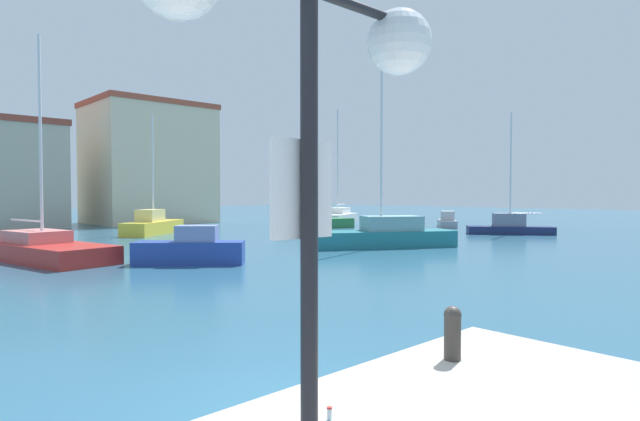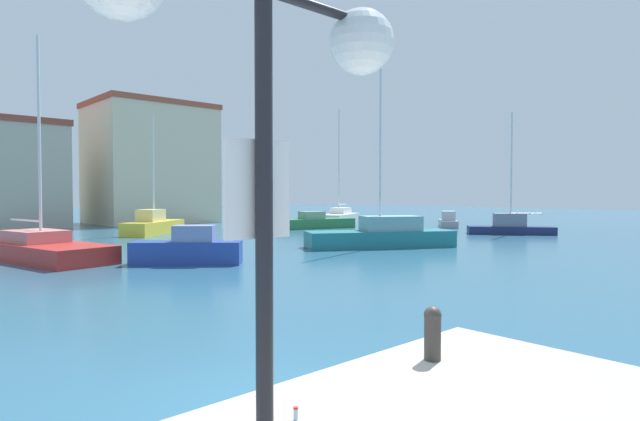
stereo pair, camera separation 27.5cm
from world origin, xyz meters
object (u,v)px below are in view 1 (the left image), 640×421
object	(u,v)px
sailboat_yellow_far_right	(153,225)
sailboat_red_behind_lamppost	(42,249)
motorboat_grey_center_channel	(447,221)
sailboat_navy_outer_mooring	(510,226)
lamppost	(309,44)
sailboat_white_distant_east	(338,217)
mooring_bollard	(452,331)
motorboat_blue_near_pier	(191,249)
sailboat_teal_far_left	(383,235)
motorboat_green_mid_harbor	(315,222)

from	to	relation	value
sailboat_yellow_far_right	sailboat_red_behind_lamppost	bearing A→B (deg)	-133.50
motorboat_grey_center_channel	sailboat_navy_outer_mooring	bearing A→B (deg)	-115.57
lamppost	sailboat_yellow_far_right	distance (m)	34.96
sailboat_white_distant_east	sailboat_yellow_far_right	bearing A→B (deg)	-177.48
lamppost	mooring_bollard	xyz separation A→B (m)	(3.14, 1.07, -2.38)
lamppost	motorboat_blue_near_pier	bearing A→B (deg)	63.25
motorboat_blue_near_pier	sailboat_teal_far_left	size ratio (longest dim) A/B	0.35
sailboat_white_distant_east	motorboat_green_mid_harbor	bearing A→B (deg)	-149.22
lamppost	sailboat_yellow_far_right	bearing A→B (deg)	66.48
lamppost	motorboat_grey_center_channel	xyz separation A→B (m)	(35.63, 22.36, -3.16)
lamppost	sailboat_navy_outer_mooring	bearing A→B (deg)	25.04
sailboat_yellow_far_right	motorboat_blue_near_pier	bearing A→B (deg)	-109.96
lamppost	sailboat_teal_far_left	size ratio (longest dim) A/B	0.36
sailboat_yellow_far_right	motorboat_grey_center_channel	xyz separation A→B (m)	(21.73, -9.58, -0.16)
mooring_bollard	sailboat_white_distant_east	distance (m)	43.52
motorboat_blue_near_pier	mooring_bollard	bearing A→B (deg)	-108.45
sailboat_red_behind_lamppost	motorboat_green_mid_harbor	size ratio (longest dim) A/B	1.43
sailboat_yellow_far_right	lamppost	bearing A→B (deg)	-113.52
sailboat_yellow_far_right	sailboat_navy_outer_mooring	xyz separation A→B (m)	(18.21, -16.94, -0.08)
sailboat_white_distant_east	sailboat_navy_outer_mooring	xyz separation A→B (m)	(-0.83, -17.78, -0.03)
sailboat_red_behind_lamppost	motorboat_green_mid_harbor	world-z (taller)	sailboat_red_behind_lamppost
sailboat_red_behind_lamppost	sailboat_white_distant_east	bearing A→B (deg)	21.03
sailboat_navy_outer_mooring	motorboat_green_mid_harbor	xyz separation A→B (m)	(-5.72, 13.88, -0.08)
sailboat_red_behind_lamppost	motorboat_blue_near_pier	bearing A→B (deg)	-53.51
motorboat_blue_near_pier	sailboat_yellow_far_right	world-z (taller)	sailboat_yellow_far_right
sailboat_red_behind_lamppost	motorboat_green_mid_harbor	distance (m)	23.28
motorboat_blue_near_pier	sailboat_navy_outer_mooring	size ratio (longest dim) A/B	0.48
sailboat_teal_far_left	sailboat_navy_outer_mooring	bearing A→B (deg)	-1.68
sailboat_red_behind_lamppost	sailboat_teal_far_left	distance (m)	16.07
sailboat_white_distant_east	sailboat_red_behind_lamppost	xyz separation A→B (m)	(-28.72, -11.04, -0.10)
sailboat_teal_far_left	motorboat_grey_center_channel	bearing A→B (deg)	22.72
sailboat_white_distant_east	sailboat_yellow_far_right	distance (m)	19.06
mooring_bollard	sailboat_teal_far_left	size ratio (longest dim) A/B	0.05
sailboat_white_distant_east	sailboat_teal_far_left	bearing A→B (deg)	-128.75
lamppost	sailboat_navy_outer_mooring	size ratio (longest dim) A/B	0.49
motorboat_green_mid_harbor	sailboat_teal_far_left	world-z (taller)	sailboat_teal_far_left
motorboat_grey_center_channel	sailboat_teal_far_left	size ratio (longest dim) A/B	0.36
motorboat_grey_center_channel	sailboat_teal_far_left	distance (m)	18.05
motorboat_blue_near_pier	motorboat_grey_center_channel	size ratio (longest dim) A/B	0.99
sailboat_yellow_far_right	sailboat_navy_outer_mooring	world-z (taller)	sailboat_navy_outer_mooring
lamppost	motorboat_green_mid_harbor	xyz separation A→B (m)	(26.38, 28.88, -3.15)
sailboat_navy_outer_mooring	sailboat_white_distant_east	bearing A→B (deg)	87.33
motorboat_green_mid_harbor	motorboat_blue_near_pier	bearing A→B (deg)	-145.34
sailboat_red_behind_lamppost	motorboat_grey_center_channel	xyz separation A→B (m)	(31.41, 0.62, -0.01)
sailboat_white_distant_east	motorboat_grey_center_channel	xyz separation A→B (m)	(2.69, -10.42, -0.12)
sailboat_yellow_far_right	sailboat_white_distant_east	bearing A→B (deg)	2.52
lamppost	motorboat_blue_near_pier	size ratio (longest dim) A/B	1.01
mooring_bollard	lamppost	bearing A→B (deg)	-161.18
lamppost	sailboat_yellow_far_right	world-z (taller)	sailboat_yellow_far_right
lamppost	mooring_bollard	world-z (taller)	lamppost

